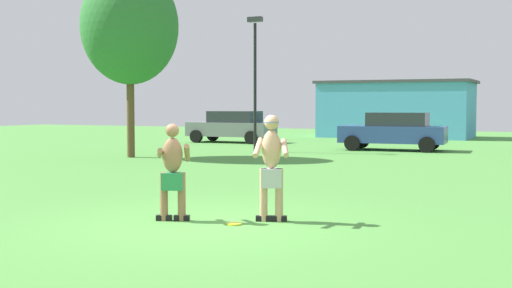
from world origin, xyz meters
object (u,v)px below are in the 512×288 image
at_px(tree_right_field, 130,26).
at_px(car_blue_near_post, 394,131).
at_px(player_with_cap, 271,162).
at_px(player_in_green, 173,170).
at_px(car_gray_mid_lot, 232,126).
at_px(lamp_post, 255,69).
at_px(frisbee, 234,224).

bearing_deg(tree_right_field, car_blue_near_post, 44.16).
bearing_deg(player_with_cap, car_blue_near_post, 96.74).
relative_size(player_in_green, car_gray_mid_lot, 0.37).
relative_size(player_with_cap, car_blue_near_post, 0.40).
distance_m(player_with_cap, tree_right_field, 14.61).
distance_m(car_blue_near_post, tree_right_field, 11.59).
xyz_separation_m(player_with_cap, lamp_post, (-6.97, 14.40, 2.37)).
bearing_deg(player_with_cap, frisbee, -128.25).
distance_m(player_with_cap, player_in_green, 1.63).
relative_size(car_gray_mid_lot, lamp_post, 0.80).
height_order(player_with_cap, tree_right_field, tree_right_field).
height_order(car_blue_near_post, car_gray_mid_lot, same).
bearing_deg(tree_right_field, lamp_post, 55.91).
relative_size(player_in_green, car_blue_near_post, 0.37).
bearing_deg(frisbee, tree_right_field, 131.93).
bearing_deg(tree_right_field, player_in_green, -51.74).
distance_m(frisbee, lamp_post, 16.65).
xyz_separation_m(frisbee, lamp_post, (-6.56, 14.93, 3.33)).
xyz_separation_m(car_blue_near_post, car_gray_mid_lot, (-8.72, 2.28, 0.00)).
distance_m(player_with_cap, lamp_post, 16.18).
xyz_separation_m(car_blue_near_post, lamp_post, (-4.89, -3.25, 2.52)).
relative_size(car_blue_near_post, tree_right_field, 0.64).
distance_m(player_with_cap, frisbee, 1.18).
xyz_separation_m(player_with_cap, tree_right_field, (-9.92, 10.05, 3.74)).
xyz_separation_m(frisbee, tree_right_field, (-9.50, 10.58, 4.70)).
xyz_separation_m(player_with_cap, car_gray_mid_lot, (-10.81, 19.94, -0.15)).
height_order(lamp_post, tree_right_field, tree_right_field).
height_order(car_gray_mid_lot, tree_right_field, tree_right_field).
bearing_deg(player_with_cap, player_in_green, -157.61).
bearing_deg(car_blue_near_post, car_gray_mid_lot, 165.34).
bearing_deg(frisbee, player_in_green, -175.28).
height_order(player_with_cap, car_blue_near_post, player_with_cap).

